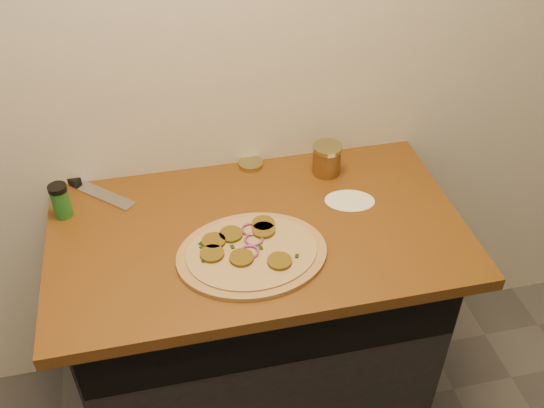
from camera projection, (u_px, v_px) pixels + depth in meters
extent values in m
cube|color=beige|center=(232.00, 34.00, 1.73)|extent=(4.00, 0.02, 2.70)
cube|color=black|center=(258.00, 323.00, 2.08)|extent=(1.10, 0.60, 0.86)
cube|color=brown|center=(257.00, 232.00, 1.77)|extent=(1.20, 0.70, 0.04)
cylinder|color=tan|center=(252.00, 254.00, 1.66)|extent=(0.42, 0.42, 0.01)
cylinder|color=beige|center=(252.00, 252.00, 1.66)|extent=(0.36, 0.36, 0.01)
cylinder|color=brown|center=(231.00, 234.00, 1.70)|extent=(0.07, 0.07, 0.01)
cylinder|color=brown|center=(280.00, 261.00, 1.62)|extent=(0.07, 0.07, 0.01)
cylinder|color=brown|center=(242.00, 258.00, 1.63)|extent=(0.07, 0.07, 0.01)
cylinder|color=brown|center=(214.00, 241.00, 1.68)|extent=(0.07, 0.07, 0.01)
cylinder|color=brown|center=(212.00, 254.00, 1.64)|extent=(0.07, 0.07, 0.01)
cylinder|color=brown|center=(263.00, 224.00, 1.74)|extent=(0.07, 0.07, 0.01)
cylinder|color=brown|center=(264.00, 230.00, 1.71)|extent=(0.07, 0.07, 0.01)
torus|color=#7C2E72|center=(250.00, 229.00, 1.72)|extent=(0.05, 0.05, 0.01)
torus|color=#7C2E72|center=(215.00, 242.00, 1.68)|extent=(0.05, 0.05, 0.01)
torus|color=#7C2E72|center=(254.00, 239.00, 1.69)|extent=(0.05, 0.05, 0.01)
torus|color=#7C2E72|center=(249.00, 252.00, 1.65)|extent=(0.05, 0.05, 0.01)
cube|color=black|center=(229.00, 230.00, 1.72)|extent=(0.02, 0.02, 0.00)
cube|color=black|center=(285.00, 262.00, 1.62)|extent=(0.02, 0.02, 0.00)
cube|color=black|center=(255.00, 228.00, 1.73)|extent=(0.02, 0.01, 0.00)
cube|color=black|center=(208.00, 241.00, 1.68)|extent=(0.02, 0.01, 0.00)
cube|color=black|center=(261.00, 248.00, 1.66)|extent=(0.01, 0.02, 0.00)
cube|color=black|center=(297.00, 256.00, 1.64)|extent=(0.02, 0.02, 0.00)
cube|color=black|center=(210.00, 251.00, 1.65)|extent=(0.02, 0.02, 0.00)
cube|color=black|center=(287.00, 266.00, 1.61)|extent=(0.02, 0.02, 0.00)
cube|color=black|center=(232.00, 247.00, 1.67)|extent=(0.01, 0.02, 0.00)
cube|color=black|center=(201.00, 243.00, 1.68)|extent=(0.02, 0.02, 0.00)
cube|color=black|center=(204.00, 261.00, 1.62)|extent=(0.02, 0.02, 0.00)
cube|color=black|center=(202.00, 247.00, 1.67)|extent=(0.02, 0.02, 0.00)
cube|color=#B7BAC1|center=(102.00, 194.00, 1.87)|extent=(0.21, 0.20, 0.01)
cube|color=black|center=(64.00, 176.00, 1.94)|extent=(0.11, 0.11, 0.02)
cylinder|color=tan|center=(251.00, 164.00, 1.99)|extent=(0.10, 0.10, 0.02)
cylinder|color=#9D0F10|center=(327.00, 161.00, 1.94)|extent=(0.09, 0.09, 0.09)
cylinder|color=tan|center=(327.00, 148.00, 1.91)|extent=(0.09, 0.09, 0.01)
cylinder|color=#206824|center=(61.00, 203.00, 1.77)|extent=(0.05, 0.05, 0.09)
cylinder|color=black|center=(57.00, 188.00, 1.74)|extent=(0.05, 0.05, 0.02)
cylinder|color=white|center=(350.00, 201.00, 1.85)|extent=(0.19, 0.19, 0.00)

